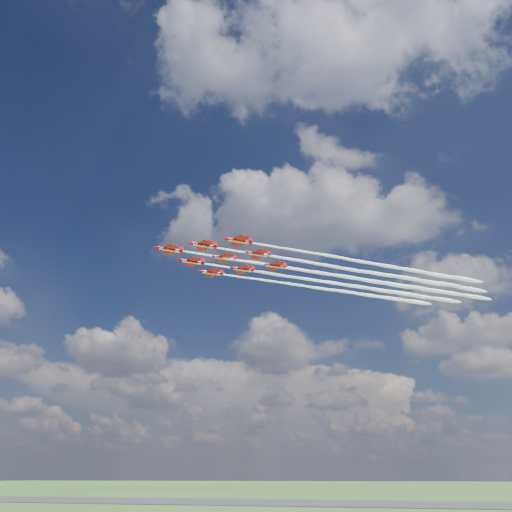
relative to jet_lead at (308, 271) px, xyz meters
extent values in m
plane|color=#2D511E|center=(-21.81, -19.93, -72.48)|extent=(600.00, 600.00, 0.00)
cube|color=#38383A|center=(-21.81, -79.93, -72.43)|extent=(180.00, 22.00, 0.10)
cylinder|color=red|center=(-41.11, -30.57, 0.00)|extent=(6.62, 5.29, 1.03)
cone|color=red|center=(-44.86, -33.36, 0.00)|extent=(2.12, 1.94, 1.03)
cone|color=red|center=(-37.58, -27.94, 0.00)|extent=(1.69, 1.59, 0.94)
ellipsoid|color=black|center=(-42.61, -31.68, 0.42)|extent=(2.07, 1.85, 0.67)
cube|color=red|center=(-40.73, -30.29, -0.05)|extent=(7.54, 8.70, 0.13)
cube|color=red|center=(-38.10, -28.33, 0.00)|extent=(3.06, 3.49, 0.11)
cube|color=red|center=(-37.95, -28.22, 0.84)|extent=(1.28, 1.00, 1.68)
cube|color=silver|center=(-41.11, -30.57, -0.47)|extent=(6.14, 4.87, 0.11)
cylinder|color=red|center=(-29.12, -30.78, 0.00)|extent=(6.62, 5.29, 1.03)
cone|color=red|center=(-32.87, -33.57, 0.00)|extent=(2.12, 1.94, 1.03)
cone|color=red|center=(-25.59, -28.15, 0.00)|extent=(1.69, 1.59, 0.94)
ellipsoid|color=black|center=(-30.62, -31.90, 0.42)|extent=(2.07, 1.85, 0.67)
cube|color=red|center=(-28.74, -30.50, -0.05)|extent=(7.54, 8.70, 0.13)
cube|color=red|center=(-26.11, -28.54, 0.00)|extent=(3.06, 3.49, 0.11)
cube|color=red|center=(-25.96, -28.43, 0.84)|extent=(1.28, 1.00, 1.68)
cube|color=silver|center=(-29.12, -30.78, -0.47)|extent=(6.14, 4.87, 0.11)
cylinder|color=red|center=(-37.86, -19.02, 0.00)|extent=(6.62, 5.29, 1.03)
cone|color=red|center=(-41.61, -21.82, 0.00)|extent=(2.12, 1.94, 1.03)
cone|color=red|center=(-34.33, -16.40, 0.00)|extent=(1.69, 1.59, 0.94)
ellipsoid|color=black|center=(-39.36, -20.14, 0.42)|extent=(2.07, 1.85, 0.67)
cube|color=red|center=(-37.48, -18.74, -0.05)|extent=(7.54, 8.70, 0.13)
cube|color=red|center=(-34.85, -16.79, 0.00)|extent=(3.06, 3.49, 0.11)
cube|color=red|center=(-34.70, -16.68, 0.84)|extent=(1.28, 1.00, 1.68)
cube|color=silver|center=(-37.86, -19.02, -0.47)|extent=(6.14, 4.87, 0.11)
cylinder|color=red|center=(-17.13, -30.99, 0.00)|extent=(6.62, 5.29, 1.03)
cone|color=red|center=(-20.88, -33.78, 0.00)|extent=(2.12, 1.94, 1.03)
cone|color=red|center=(-13.60, -28.37, 0.00)|extent=(1.69, 1.59, 0.94)
ellipsoid|color=black|center=(-18.63, -32.11, 0.42)|extent=(2.07, 1.85, 0.67)
cube|color=red|center=(-16.75, -30.71, -0.05)|extent=(7.54, 8.70, 0.13)
cube|color=red|center=(-14.12, -28.76, 0.00)|extent=(3.06, 3.49, 0.11)
cube|color=red|center=(-13.97, -28.65, 0.84)|extent=(1.28, 1.00, 1.68)
cube|color=silver|center=(-17.13, -30.99, -0.47)|extent=(6.14, 4.87, 0.11)
cylinder|color=red|center=(-25.87, -19.24, 0.00)|extent=(6.62, 5.29, 1.03)
cone|color=red|center=(-29.63, -22.03, 0.00)|extent=(2.12, 1.94, 1.03)
cone|color=red|center=(-22.34, -16.61, 0.00)|extent=(1.69, 1.59, 0.94)
ellipsoid|color=black|center=(-27.37, -20.35, 0.42)|extent=(2.07, 1.85, 0.67)
cube|color=red|center=(-25.49, -18.96, -0.05)|extent=(7.54, 8.70, 0.13)
cube|color=red|center=(-22.86, -17.00, 0.00)|extent=(3.06, 3.49, 0.11)
cube|color=red|center=(-22.71, -16.89, 0.84)|extent=(1.28, 1.00, 1.68)
cube|color=silver|center=(-25.87, -19.24, -0.47)|extent=(6.14, 4.87, 0.11)
cylinder|color=red|center=(-34.61, -7.48, 0.00)|extent=(6.62, 5.29, 1.03)
cone|color=red|center=(-38.37, -10.27, 0.00)|extent=(2.12, 1.94, 1.03)
cone|color=red|center=(-31.08, -4.85, 0.00)|extent=(1.69, 1.59, 0.94)
ellipsoid|color=black|center=(-36.11, -8.60, 0.42)|extent=(2.07, 1.85, 0.67)
cube|color=red|center=(-34.23, -7.20, -0.05)|extent=(7.54, 8.70, 0.13)
cube|color=red|center=(-31.61, -5.24, 0.00)|extent=(3.06, 3.49, 0.11)
cube|color=red|center=(-31.46, -5.13, 0.84)|extent=(1.28, 1.00, 1.68)
cube|color=silver|center=(-34.61, -7.48, -0.47)|extent=(6.14, 4.87, 0.11)
cylinder|color=red|center=(-13.88, -19.45, 0.00)|extent=(6.62, 5.29, 1.03)
cone|color=red|center=(-17.64, -22.24, 0.00)|extent=(2.12, 1.94, 1.03)
cone|color=red|center=(-10.35, -16.82, 0.00)|extent=(1.69, 1.59, 0.94)
ellipsoid|color=black|center=(-15.38, -20.57, 0.42)|extent=(2.07, 1.85, 0.67)
cube|color=red|center=(-13.50, -19.17, -0.05)|extent=(7.54, 8.70, 0.13)
cube|color=red|center=(-10.87, -17.21, 0.00)|extent=(3.06, 3.49, 0.11)
cube|color=red|center=(-10.72, -17.10, 0.84)|extent=(1.28, 1.00, 1.68)
cube|color=silver|center=(-13.88, -19.45, -0.47)|extent=(6.14, 4.87, 0.11)
cylinder|color=red|center=(-22.62, -7.69, 0.00)|extent=(6.62, 5.29, 1.03)
cone|color=red|center=(-26.38, -10.48, 0.00)|extent=(2.12, 1.94, 1.03)
cone|color=red|center=(-19.09, -5.07, 0.00)|extent=(1.69, 1.59, 0.94)
ellipsoid|color=black|center=(-24.12, -8.81, 0.42)|extent=(2.07, 1.85, 0.67)
cube|color=red|center=(-22.25, -7.41, -0.05)|extent=(7.54, 8.70, 0.13)
cube|color=red|center=(-19.62, -5.46, 0.00)|extent=(3.06, 3.49, 0.11)
cube|color=red|center=(-19.47, -5.35, 0.84)|extent=(1.28, 1.00, 1.68)
cube|color=silver|center=(-22.62, -7.69, -0.47)|extent=(6.14, 4.87, 0.11)
cylinder|color=red|center=(-10.63, -7.90, 0.00)|extent=(6.62, 5.29, 1.03)
cone|color=red|center=(-14.39, -10.70, 0.00)|extent=(2.12, 1.94, 1.03)
cone|color=red|center=(-7.10, -5.28, 0.00)|extent=(1.69, 1.59, 0.94)
ellipsoid|color=black|center=(-12.13, -9.02, 0.42)|extent=(2.07, 1.85, 0.67)
cube|color=red|center=(-10.26, -7.63, -0.05)|extent=(7.54, 8.70, 0.13)
cube|color=red|center=(-7.63, -5.67, 0.00)|extent=(3.06, 3.49, 0.11)
cube|color=red|center=(-7.48, -5.56, 0.84)|extent=(1.28, 1.00, 1.68)
cube|color=silver|center=(-10.63, -7.90, -0.47)|extent=(6.14, 4.87, 0.11)
camera|label=1|loc=(24.86, -167.87, -68.48)|focal=35.00mm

